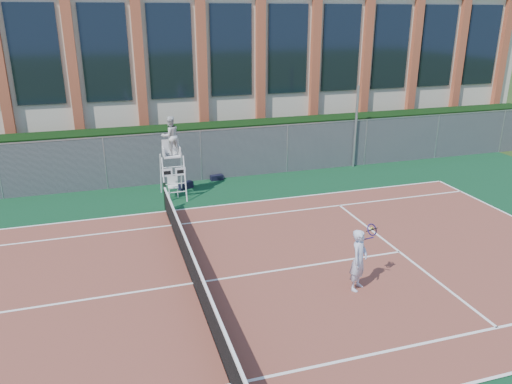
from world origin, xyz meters
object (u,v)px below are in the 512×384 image
object	(u,v)px
steel_pole	(356,127)
plastic_chair	(173,184)
tennis_player	(359,260)
umpire_chair	(170,138)

from	to	relation	value
steel_pole	plastic_chair	xyz separation A→B (m)	(-8.87, -1.59, -1.40)
steel_pole	plastic_chair	bearing A→B (deg)	-169.84
tennis_player	plastic_chair	bearing A→B (deg)	112.64
steel_pole	tennis_player	distance (m)	11.57
umpire_chair	plastic_chair	world-z (taller)	umpire_chair
umpire_chair	plastic_chair	distance (m)	1.88
umpire_chair	tennis_player	size ratio (longest dim) A/B	1.93
umpire_chair	tennis_player	distance (m)	9.45
umpire_chair	steel_pole	bearing A→B (deg)	10.59
umpire_chair	tennis_player	xyz separation A→B (m)	(3.61, -8.60, -1.52)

